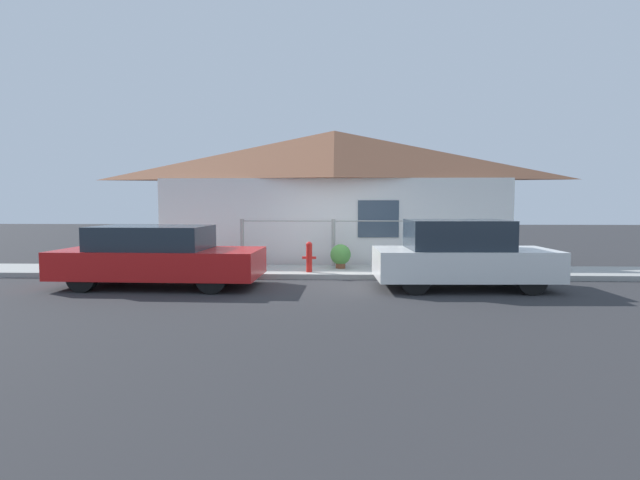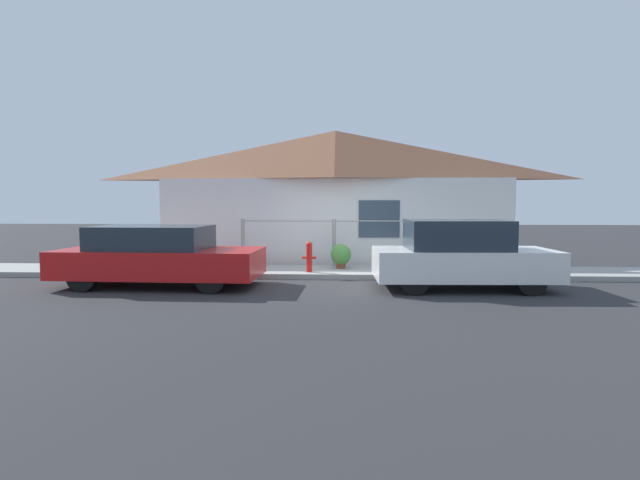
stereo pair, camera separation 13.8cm
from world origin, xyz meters
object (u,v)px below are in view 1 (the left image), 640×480
potted_plant_near_hydrant (341,255)px  car_left (158,256)px  car_right (461,255)px  fire_hydrant (309,256)px

potted_plant_near_hydrant → car_left: bearing=-150.6°
car_right → potted_plant_near_hydrant: size_ratio=6.03×
car_left → car_right: size_ratio=1.16×
fire_hydrant → potted_plant_near_hydrant: bearing=43.2°
car_left → fire_hydrant: 3.44m
car_right → potted_plant_near_hydrant: bearing=136.7°
car_right → potted_plant_near_hydrant: car_right is taller
potted_plant_near_hydrant → fire_hydrant: bearing=-136.8°
car_left → potted_plant_near_hydrant: car_left is taller
fire_hydrant → car_right: bearing=-24.5°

